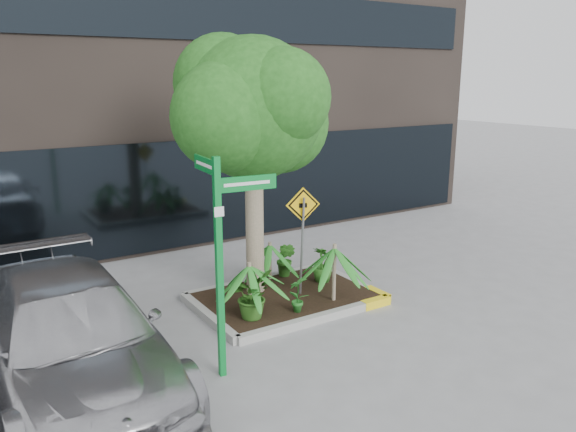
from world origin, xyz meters
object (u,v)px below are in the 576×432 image
tree (252,109)px  street_sign_post (221,243)px  parked_car (72,336)px  cattle_sign (303,224)px

tree → street_sign_post: 3.31m
parked_car → street_sign_post: 2.36m
tree → cattle_sign: size_ratio=2.37×
street_sign_post → tree: bearing=57.2°
parked_car → cattle_sign: size_ratio=2.52×
tree → parked_car: size_ratio=0.94×
street_sign_post → cattle_sign: 2.83m
street_sign_post → parked_car: bearing=163.9°
tree → cattle_sign: tree is taller
parked_car → street_sign_post: bearing=-21.9°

